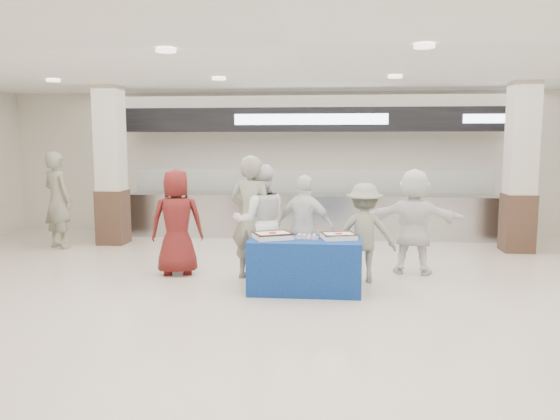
# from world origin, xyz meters

# --- Properties ---
(ground) EXTENTS (14.00, 14.00, 0.00)m
(ground) POSITION_xyz_m (0.00, 0.00, 0.00)
(ground) COLOR beige
(ground) RESTS_ON ground
(serving_line) EXTENTS (8.70, 0.85, 2.80)m
(serving_line) POSITION_xyz_m (0.00, 5.40, 1.16)
(serving_line) COLOR #B4B6BB
(serving_line) RESTS_ON ground
(column_left) EXTENTS (0.55, 0.55, 3.20)m
(column_left) POSITION_xyz_m (-4.00, 4.20, 1.53)
(column_left) COLOR #3A251A
(column_left) RESTS_ON ground
(column_right) EXTENTS (0.55, 0.55, 3.20)m
(column_right) POSITION_xyz_m (4.00, 4.20, 1.53)
(column_right) COLOR #3A251A
(column_right) RESTS_ON ground
(display_table) EXTENTS (1.55, 0.78, 0.75)m
(display_table) POSITION_xyz_m (0.11, 1.00, 0.38)
(display_table) COLOR navy
(display_table) RESTS_ON ground
(sheet_cake_left) EXTENTS (0.61, 0.55, 0.10)m
(sheet_cake_left) POSITION_xyz_m (-0.34, 0.98, 0.80)
(sheet_cake_left) COLOR white
(sheet_cake_left) RESTS_ON display_table
(sheet_cake_right) EXTENTS (0.52, 0.45, 0.09)m
(sheet_cake_right) POSITION_xyz_m (0.58, 1.05, 0.80)
(sheet_cake_right) COLOR white
(sheet_cake_right) RESTS_ON display_table
(cupcake_tray) EXTENTS (0.37, 0.29, 0.06)m
(cupcake_tray) POSITION_xyz_m (0.13, 1.05, 0.78)
(cupcake_tray) COLOR #A9A9AE
(cupcake_tray) RESTS_ON display_table
(civilian_maroon) EXTENTS (0.91, 0.70, 1.67)m
(civilian_maroon) POSITION_xyz_m (-1.95, 1.79, 0.84)
(civilian_maroon) COLOR maroon
(civilian_maroon) RESTS_ON ground
(soldier_a) EXTENTS (0.79, 0.64, 1.89)m
(soldier_a) POSITION_xyz_m (-0.74, 1.64, 0.95)
(soldier_a) COLOR slate
(soldier_a) RESTS_ON ground
(chef_tall) EXTENTS (0.99, 0.86, 1.75)m
(chef_tall) POSITION_xyz_m (-0.62, 1.74, 0.88)
(chef_tall) COLOR white
(chef_tall) RESTS_ON ground
(chef_short) EXTENTS (1.01, 0.68, 1.60)m
(chef_short) POSITION_xyz_m (0.08, 1.64, 0.80)
(chef_short) COLOR white
(chef_short) RESTS_ON ground
(soldier_b) EXTENTS (0.97, 0.58, 1.48)m
(soldier_b) POSITION_xyz_m (0.96, 1.64, 0.74)
(soldier_b) COLOR slate
(soldier_b) RESTS_ON ground
(civilian_white) EXTENTS (1.62, 0.77, 1.68)m
(civilian_white) POSITION_xyz_m (1.77, 2.22, 0.84)
(civilian_white) COLOR white
(civilian_white) RESTS_ON ground
(soldier_bg) EXTENTS (0.83, 0.73, 1.90)m
(soldier_bg) POSITION_xyz_m (-4.89, 3.67, 0.95)
(soldier_bg) COLOR slate
(soldier_bg) RESTS_ON ground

